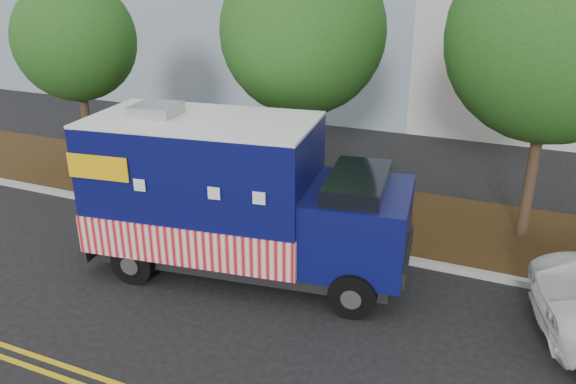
% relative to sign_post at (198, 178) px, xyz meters
% --- Properties ---
extents(ground, '(120.00, 120.00, 0.00)m').
position_rel_sign_post_xyz_m(ground, '(1.22, -1.55, -1.20)').
color(ground, black).
rests_on(ground, ground).
extents(curb, '(120.00, 0.18, 0.15)m').
position_rel_sign_post_xyz_m(curb, '(1.22, -0.15, -1.12)').
color(curb, '#9E9E99').
rests_on(curb, ground).
extents(mulch_strip, '(120.00, 4.00, 0.15)m').
position_rel_sign_post_xyz_m(mulch_strip, '(1.22, 1.95, -1.12)').
color(mulch_strip, black).
rests_on(mulch_strip, ground).
extents(centerline_near, '(120.00, 0.10, 0.01)m').
position_rel_sign_post_xyz_m(centerline_near, '(1.22, -6.00, -1.19)').
color(centerline_near, gold).
rests_on(centerline_near, ground).
extents(centerline_far, '(120.00, 0.10, 0.01)m').
position_rel_sign_post_xyz_m(centerline_far, '(1.22, -6.25, -1.19)').
color(centerline_far, gold).
rests_on(centerline_far, ground).
extents(tree_a, '(3.57, 3.57, 6.06)m').
position_rel_sign_post_xyz_m(tree_a, '(-4.96, 1.54, 3.06)').
color(tree_a, '#38281C').
rests_on(tree_a, ground).
extents(tree_b, '(4.25, 4.25, 6.86)m').
position_rel_sign_post_xyz_m(tree_b, '(2.02, 2.17, 3.52)').
color(tree_b, '#38281C').
rests_on(tree_b, ground).
extents(tree_c, '(4.68, 4.68, 7.24)m').
position_rel_sign_post_xyz_m(tree_c, '(7.89, 2.12, 3.69)').
color(tree_c, '#38281C').
rests_on(tree_c, ground).
extents(sign_post, '(0.06, 0.06, 2.40)m').
position_rel_sign_post_xyz_m(sign_post, '(0.00, 0.00, 0.00)').
color(sign_post, '#473828').
rests_on(sign_post, ground).
extents(food_truck, '(7.16, 3.44, 3.63)m').
position_rel_sign_post_xyz_m(food_truck, '(2.05, -1.89, 0.44)').
color(food_truck, black).
rests_on(food_truck, ground).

